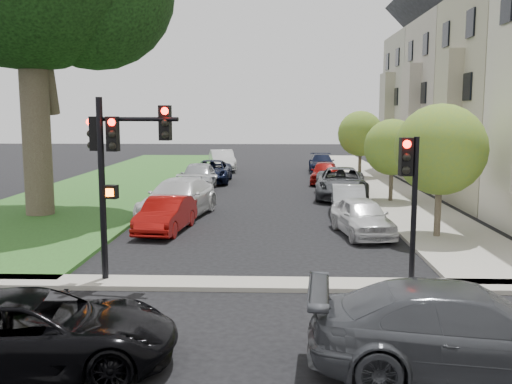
{
  "coord_description": "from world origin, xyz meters",
  "views": [
    {
      "loc": [
        0.61,
        -11.94,
        4.34
      ],
      "look_at": [
        0.0,
        5.0,
        2.0
      ],
      "focal_mm": 40.0,
      "sensor_mm": 36.0,
      "label": 1
    }
  ],
  "objects_px": {
    "traffic_signal_main": "(116,156)",
    "car_parked_0": "(362,217)",
    "small_tree_a": "(440,150)",
    "car_parked_8": "(211,171)",
    "car_cross_near": "(35,332)",
    "car_parked_5": "(166,214)",
    "small_tree_c": "(360,134)",
    "car_parked_3": "(325,172)",
    "car_cross_far": "(467,332)",
    "traffic_signal_secondary": "(410,183)",
    "car_parked_4": "(322,163)",
    "car_parked_7": "(199,176)",
    "car_parked_6": "(178,198)",
    "car_parked_1": "(348,200)",
    "car_parked_9": "(222,160)",
    "car_parked_2": "(341,183)",
    "small_tree_b": "(392,147)"
  },
  "relations": [
    {
      "from": "car_parked_9",
      "to": "traffic_signal_secondary",
      "type": "bearing_deg",
      "value": -87.23
    },
    {
      "from": "small_tree_a",
      "to": "car_parked_3",
      "type": "xyz_separation_m",
      "value": [
        -2.57,
        15.79,
        -2.41
      ]
    },
    {
      "from": "small_tree_a",
      "to": "small_tree_c",
      "type": "height_order",
      "value": "small_tree_a"
    },
    {
      "from": "car_parked_1",
      "to": "car_parked_4",
      "type": "distance_m",
      "value": 18.43
    },
    {
      "from": "car_parked_7",
      "to": "car_parked_8",
      "type": "xyz_separation_m",
      "value": [
        0.32,
        3.71,
        -0.1
      ]
    },
    {
      "from": "car_parked_0",
      "to": "small_tree_a",
      "type": "bearing_deg",
      "value": -20.61
    },
    {
      "from": "small_tree_a",
      "to": "car_parked_8",
      "type": "bearing_deg",
      "value": 121.02
    },
    {
      "from": "car_cross_near",
      "to": "car_parked_5",
      "type": "height_order",
      "value": "car_cross_near"
    },
    {
      "from": "car_cross_near",
      "to": "car_cross_far",
      "type": "distance_m",
      "value": 7.24
    },
    {
      "from": "car_parked_1",
      "to": "car_parked_3",
      "type": "height_order",
      "value": "car_parked_3"
    },
    {
      "from": "car_parked_8",
      "to": "car_parked_1",
      "type": "bearing_deg",
      "value": -58.55
    },
    {
      "from": "car_parked_3",
      "to": "car_parked_4",
      "type": "relative_size",
      "value": 0.91
    },
    {
      "from": "car_parked_2",
      "to": "car_parked_6",
      "type": "relative_size",
      "value": 1.02
    },
    {
      "from": "car_cross_far",
      "to": "small_tree_b",
      "type": "bearing_deg",
      "value": -2.5
    },
    {
      "from": "car_parked_4",
      "to": "car_parked_7",
      "type": "height_order",
      "value": "car_parked_7"
    },
    {
      "from": "traffic_signal_secondary",
      "to": "car_parked_4",
      "type": "bearing_deg",
      "value": 89.85
    },
    {
      "from": "car_cross_near",
      "to": "car_parked_3",
      "type": "height_order",
      "value": "car_parked_3"
    },
    {
      "from": "car_cross_far",
      "to": "car_parked_3",
      "type": "distance_m",
      "value": 26.31
    },
    {
      "from": "small_tree_a",
      "to": "car_parked_6",
      "type": "distance_m",
      "value": 10.71
    },
    {
      "from": "small_tree_a",
      "to": "car_parked_3",
      "type": "height_order",
      "value": "small_tree_a"
    },
    {
      "from": "traffic_signal_main",
      "to": "car_parked_3",
      "type": "distance_m",
      "value": 22.55
    },
    {
      "from": "car_parked_8",
      "to": "car_parked_0",
      "type": "bearing_deg",
      "value": -65.8
    },
    {
      "from": "traffic_signal_secondary",
      "to": "car_parked_4",
      "type": "height_order",
      "value": "traffic_signal_secondary"
    },
    {
      "from": "car_parked_2",
      "to": "car_parked_7",
      "type": "relative_size",
      "value": 1.19
    },
    {
      "from": "small_tree_c",
      "to": "car_cross_far",
      "type": "distance_m",
      "value": 29.37
    },
    {
      "from": "car_parked_0",
      "to": "car_parked_7",
      "type": "distance_m",
      "value": 14.05
    },
    {
      "from": "traffic_signal_main",
      "to": "car_parked_9",
      "type": "distance_m",
      "value": 29.27
    },
    {
      "from": "small_tree_a",
      "to": "traffic_signal_main",
      "type": "xyz_separation_m",
      "value": [
        -9.63,
        -5.47,
        0.16
      ]
    },
    {
      "from": "traffic_signal_main",
      "to": "car_parked_0",
      "type": "distance_m",
      "value": 9.67
    },
    {
      "from": "car_parked_0",
      "to": "car_parked_9",
      "type": "relative_size",
      "value": 0.83
    },
    {
      "from": "small_tree_b",
      "to": "car_parked_0",
      "type": "xyz_separation_m",
      "value": [
        -2.51,
        -7.6,
        -2.04
      ]
    },
    {
      "from": "car_parked_4",
      "to": "car_parked_9",
      "type": "xyz_separation_m",
      "value": [
        -7.54,
        0.65,
        0.13
      ]
    },
    {
      "from": "car_parked_1",
      "to": "car_parked_7",
      "type": "distance_m",
      "value": 10.84
    },
    {
      "from": "small_tree_c",
      "to": "car_parked_5",
      "type": "height_order",
      "value": "small_tree_c"
    },
    {
      "from": "small_tree_c",
      "to": "car_parked_0",
      "type": "relative_size",
      "value": 1.14
    },
    {
      "from": "car_parked_1",
      "to": "car_parked_4",
      "type": "xyz_separation_m",
      "value": [
        0.29,
        18.43,
        0.02
      ]
    },
    {
      "from": "car_cross_near",
      "to": "car_parked_4",
      "type": "distance_m",
      "value": 34.4
    },
    {
      "from": "small_tree_a",
      "to": "car_parked_4",
      "type": "relative_size",
      "value": 1.03
    },
    {
      "from": "small_tree_a",
      "to": "car_parked_7",
      "type": "bearing_deg",
      "value": 128.9
    },
    {
      "from": "small_tree_b",
      "to": "traffic_signal_secondary",
      "type": "distance_m",
      "value": 13.84
    },
    {
      "from": "car_parked_3",
      "to": "car_parked_5",
      "type": "xyz_separation_m",
      "value": [
        -7.08,
        -14.88,
        -0.06
      ]
    },
    {
      "from": "car_parked_8",
      "to": "small_tree_a",
      "type": "bearing_deg",
      "value": -59.53
    },
    {
      "from": "small_tree_c",
      "to": "car_parked_2",
      "type": "height_order",
      "value": "small_tree_c"
    },
    {
      "from": "small_tree_a",
      "to": "car_parked_2",
      "type": "relative_size",
      "value": 0.83
    },
    {
      "from": "traffic_signal_secondary",
      "to": "car_parked_5",
      "type": "distance_m",
      "value": 9.97
    },
    {
      "from": "car_parked_0",
      "to": "car_parked_4",
      "type": "height_order",
      "value": "car_parked_0"
    },
    {
      "from": "car_parked_1",
      "to": "car_parked_9",
      "type": "distance_m",
      "value": 20.41
    },
    {
      "from": "car_parked_8",
      "to": "car_parked_3",
      "type": "bearing_deg",
      "value": -3.28
    },
    {
      "from": "small_tree_c",
      "to": "car_parked_3",
      "type": "distance_m",
      "value": 4.49
    },
    {
      "from": "small_tree_c",
      "to": "car_cross_near",
      "type": "bearing_deg",
      "value": -108.33
    }
  ]
}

